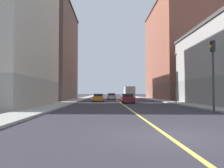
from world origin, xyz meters
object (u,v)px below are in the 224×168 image
box_truck (129,92)px  building_right_midblock (44,53)px  traffic_light_left_near (213,66)px  car_maroon (128,99)px  building_left_mid (179,52)px  car_silver (111,96)px  car_orange (98,98)px  street_lamp_left_near (176,72)px

box_truck → building_right_midblock: bearing=-148.0°
traffic_light_left_near → car_maroon: (-5.35, 16.07, -3.08)m
building_left_mid → traffic_light_left_near: bearing=-103.7°
building_left_mid → traffic_light_left_near: 37.29m
car_silver → box_truck: size_ratio=0.69×
car_maroon → building_left_mid: bearing=54.2°
building_right_midblock → car_orange: 16.44m
car_maroon → box_truck: size_ratio=0.65×
traffic_light_left_near → street_lamp_left_near: 13.19m
building_right_midblock → street_lamp_left_near: (22.39, -16.32, -5.36)m
traffic_light_left_near → street_lamp_left_near: street_lamp_left_near is taller
traffic_light_left_near → car_silver: traffic_light_left_near is taller
building_left_mid → car_silver: bearing=-172.7°
building_left_mid → car_maroon: bearing=-125.8°
building_left_mid → building_right_midblock: building_left_mid is taller
street_lamp_left_near → car_orange: size_ratio=1.51×
street_lamp_left_near → box_truck: size_ratio=1.06×
building_left_mid → street_lamp_left_near: size_ratio=3.66×
car_maroon → building_right_midblock: bearing=140.1°
street_lamp_left_near → box_truck: 28.43m
building_left_mid → car_maroon: size_ratio=5.96×
building_left_mid → street_lamp_left_near: (-7.66, -22.36, -6.86)m
traffic_light_left_near → car_silver: size_ratio=1.29×
car_silver → car_maroon: car_maroon is taller
building_left_mid → car_maroon: 26.17m
building_left_mid → building_right_midblock: (-30.05, -6.04, -1.49)m
street_lamp_left_near → car_maroon: bearing=155.2°
street_lamp_left_near → car_maroon: (-6.37, 2.94, -3.67)m
car_silver → box_truck: 9.19m
building_left_mid → box_truck: bearing=153.0°
traffic_light_left_near → box_truck: traffic_light_left_near is taller
car_orange → street_lamp_left_near: bearing=-38.7°
street_lamp_left_near → car_orange: (-10.92, 8.76, -3.67)m
building_right_midblock → box_truck: 23.64m
building_left_mid → street_lamp_left_near: bearing=-108.9°
car_orange → box_truck: bearing=69.1°
building_left_mid → car_maroon: (-14.03, -19.42, -10.53)m
box_truck → traffic_light_left_near: bearing=-86.5°
traffic_light_left_near → street_lamp_left_near: (1.02, 13.13, 0.60)m
car_silver → box_truck: box_truck is taller
building_left_mid → car_maroon: building_left_mid is taller
traffic_light_left_near → car_silver: 34.39m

